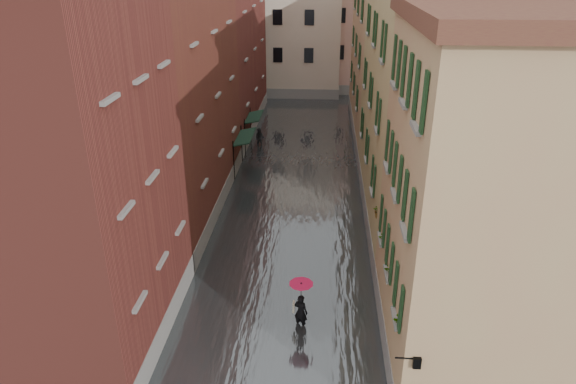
% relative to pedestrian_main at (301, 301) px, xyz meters
% --- Properties ---
extents(ground, '(120.00, 120.00, 0.00)m').
position_rel_pedestrian_main_xyz_m(ground, '(-0.94, 1.17, -1.26)').
color(ground, '#4F4F52').
rests_on(ground, ground).
extents(floodwater, '(10.00, 60.00, 0.20)m').
position_rel_pedestrian_main_xyz_m(floodwater, '(-0.94, 14.17, -1.16)').
color(floodwater, '#43484A').
rests_on(floodwater, ground).
extents(building_left_near, '(6.00, 8.00, 13.00)m').
position_rel_pedestrian_main_xyz_m(building_left_near, '(-7.94, -0.83, 5.24)').
color(building_left_near, brown).
rests_on(building_left_near, ground).
extents(building_left_mid, '(6.00, 14.00, 12.50)m').
position_rel_pedestrian_main_xyz_m(building_left_mid, '(-7.94, 10.17, 4.99)').
color(building_left_mid, '#59281C').
rests_on(building_left_mid, ground).
extents(building_left_far, '(6.00, 16.00, 14.00)m').
position_rel_pedestrian_main_xyz_m(building_left_far, '(-7.94, 25.17, 5.74)').
color(building_left_far, brown).
rests_on(building_left_far, ground).
extents(building_right_near, '(6.00, 8.00, 11.50)m').
position_rel_pedestrian_main_xyz_m(building_right_near, '(6.06, -0.83, 4.49)').
color(building_right_near, '#AD7E59').
rests_on(building_right_near, ground).
extents(building_right_mid, '(6.00, 14.00, 13.00)m').
position_rel_pedestrian_main_xyz_m(building_right_mid, '(6.06, 10.17, 5.24)').
color(building_right_mid, tan).
rests_on(building_right_mid, ground).
extents(building_right_far, '(6.00, 16.00, 11.50)m').
position_rel_pedestrian_main_xyz_m(building_right_far, '(6.06, 25.17, 4.49)').
color(building_right_far, '#AD7E59').
rests_on(building_right_far, ground).
extents(building_end_cream, '(12.00, 9.00, 13.00)m').
position_rel_pedestrian_main_xyz_m(building_end_cream, '(-3.94, 39.17, 5.24)').
color(building_end_cream, beige).
rests_on(building_end_cream, ground).
extents(building_end_pink, '(10.00, 9.00, 12.00)m').
position_rel_pedestrian_main_xyz_m(building_end_pink, '(5.06, 41.17, 4.74)').
color(building_end_pink, tan).
rests_on(building_end_pink, ground).
extents(awning_near, '(1.09, 3.31, 2.80)m').
position_rel_pedestrian_main_xyz_m(awning_near, '(-4.43, 15.49, 1.21)').
color(awning_near, '#153021').
rests_on(awning_near, ground).
extents(awning_far, '(1.09, 3.01, 2.80)m').
position_rel_pedestrian_main_xyz_m(awning_far, '(-4.43, 20.09, 1.21)').
color(awning_far, '#153021').
rests_on(awning_far, ground).
extents(wall_lantern, '(0.71, 0.22, 0.35)m').
position_rel_pedestrian_main_xyz_m(wall_lantern, '(3.39, -4.83, 1.74)').
color(wall_lantern, black).
rests_on(wall_lantern, ground).
extents(window_planters, '(0.59, 8.24, 0.84)m').
position_rel_pedestrian_main_xyz_m(window_planters, '(3.18, 0.31, 2.25)').
color(window_planters, brown).
rests_on(window_planters, ground).
extents(pedestrian_main, '(0.92, 0.92, 2.06)m').
position_rel_pedestrian_main_xyz_m(pedestrian_main, '(0.00, 0.00, 0.00)').
color(pedestrian_main, black).
rests_on(pedestrian_main, ground).
extents(pedestrian_far, '(0.86, 0.74, 1.53)m').
position_rel_pedestrian_main_xyz_m(pedestrian_far, '(-4.07, 20.48, -0.49)').
color(pedestrian_far, black).
rests_on(pedestrian_far, ground).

